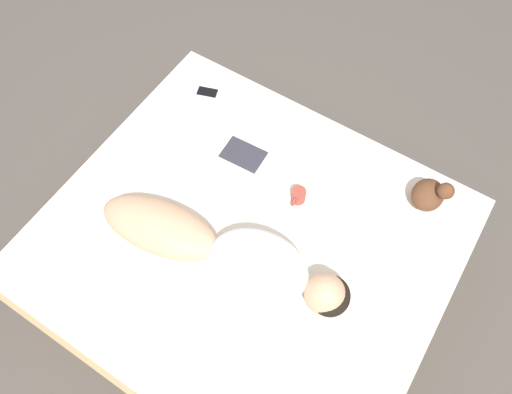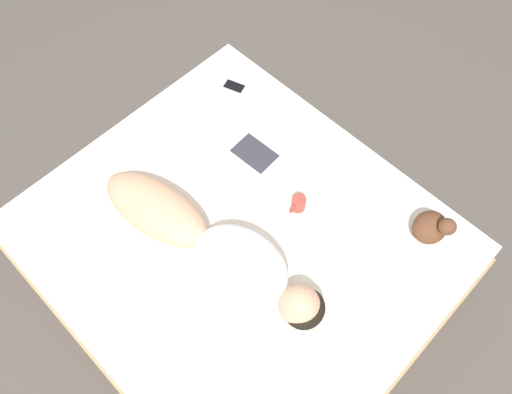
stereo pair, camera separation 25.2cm
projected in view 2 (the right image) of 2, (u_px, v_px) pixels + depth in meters
name	position (u px, v px, depth m)	size (l,w,h in m)	color
ground_plane	(241.00, 270.00, 2.92)	(12.00, 12.00, 0.00)	#4C4742
bed	(240.00, 254.00, 2.70)	(1.78, 2.00, 0.51)	tan
person	(215.00, 248.00, 2.33)	(0.47, 1.28, 0.22)	tan
open_magazine	(269.00, 140.00, 2.74)	(0.50, 0.35, 0.01)	white
coffee_mug	(298.00, 203.00, 2.51)	(0.11, 0.07, 0.09)	#993D33
cell_phone	(234.00, 87.00, 2.92)	(0.12, 0.16, 0.01)	silver
plush_toy	(432.00, 227.00, 2.40)	(0.18, 0.18, 0.22)	brown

